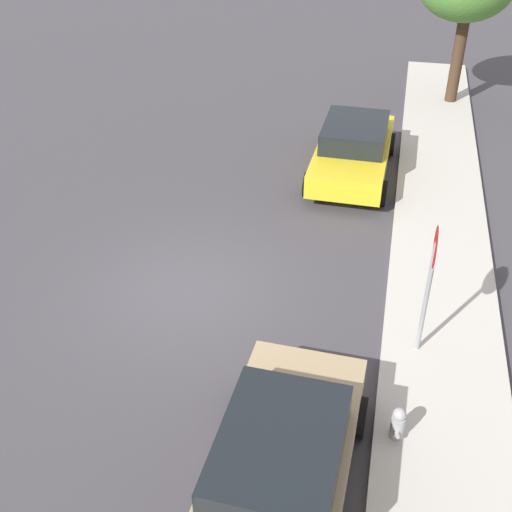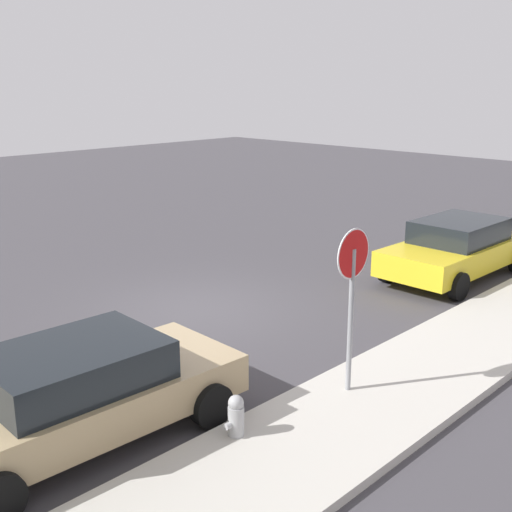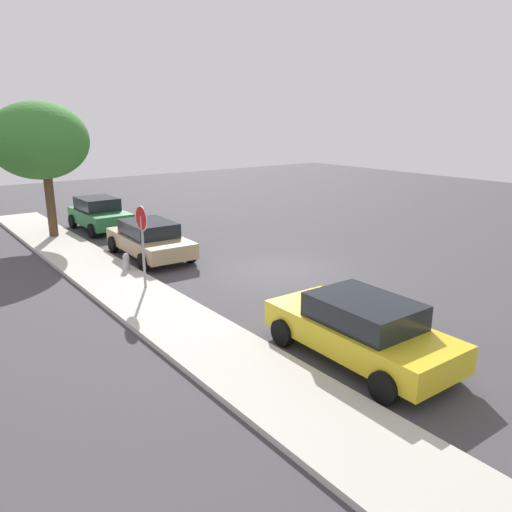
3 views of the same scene
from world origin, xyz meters
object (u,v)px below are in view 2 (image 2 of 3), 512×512
object	(u,v)px
fire_hydrant	(236,420)
parked_car_tan	(78,393)
stop_sign	(352,285)
parked_car_yellow	(457,248)

from	to	relation	value
fire_hydrant	parked_car_tan	bearing A→B (deg)	-47.85
parked_car_tan	fire_hydrant	world-z (taller)	parked_car_tan
parked_car_tan	fire_hydrant	size ratio (longest dim) A/B	6.31
stop_sign	parked_car_yellow	size ratio (longest dim) A/B	0.60
parked_car_yellow	fire_hydrant	distance (m)	9.15
parked_car_yellow	stop_sign	bearing A→B (deg)	15.08
fire_hydrant	stop_sign	bearing A→B (deg)	172.40
stop_sign	fire_hydrant	size ratio (longest dim) A/B	3.72
parked_car_yellow	fire_hydrant	world-z (taller)	parked_car_yellow
stop_sign	fire_hydrant	world-z (taller)	stop_sign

